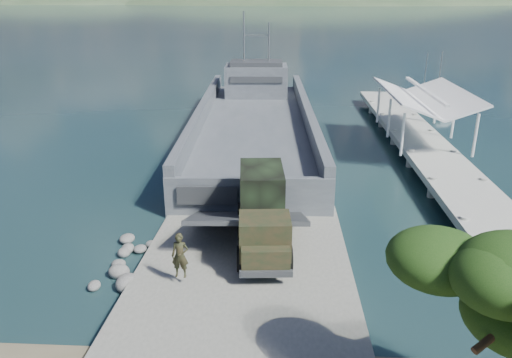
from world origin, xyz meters
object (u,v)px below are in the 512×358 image
Objects in this scene: pier at (423,137)px; sailboat_near at (436,109)px; landing_craft at (254,131)px; sailboat_far at (423,101)px; soldier at (181,264)px; military_truck at (263,211)px.

pier is 6.42× the size of sailboat_near.
landing_craft reaches higher than sailboat_far.
military_truck is at bearing 52.81° from soldier.
landing_craft is 24.27m from soldier.
military_truck reaches higher than soldier.
sailboat_near reaches higher than sailboat_far.
soldier is 46.00m from sailboat_far.
sailboat_near is (21.17, 36.37, -1.16)m from soldier.
pier is 14.27m from landing_craft.
sailboat_near is at bearing 56.63° from military_truck.
soldier is at bearing -127.15° from pier.
sailboat_far is at bearing 80.41° from sailboat_near.
sailboat_near reaches higher than pier.
soldier is 0.33× the size of sailboat_far.
pier is 1.12× the size of landing_craft.
sailboat_near is at bearing 62.25° from soldier.
sailboat_near reaches higher than soldier.
military_truck is 3.82× the size of soldier.
military_truck is at bearing -129.54° from sailboat_far.
landing_craft reaches higher than pier.
pier is at bearing -16.66° from landing_craft.
soldier is at bearing -133.21° from sailboat_near.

